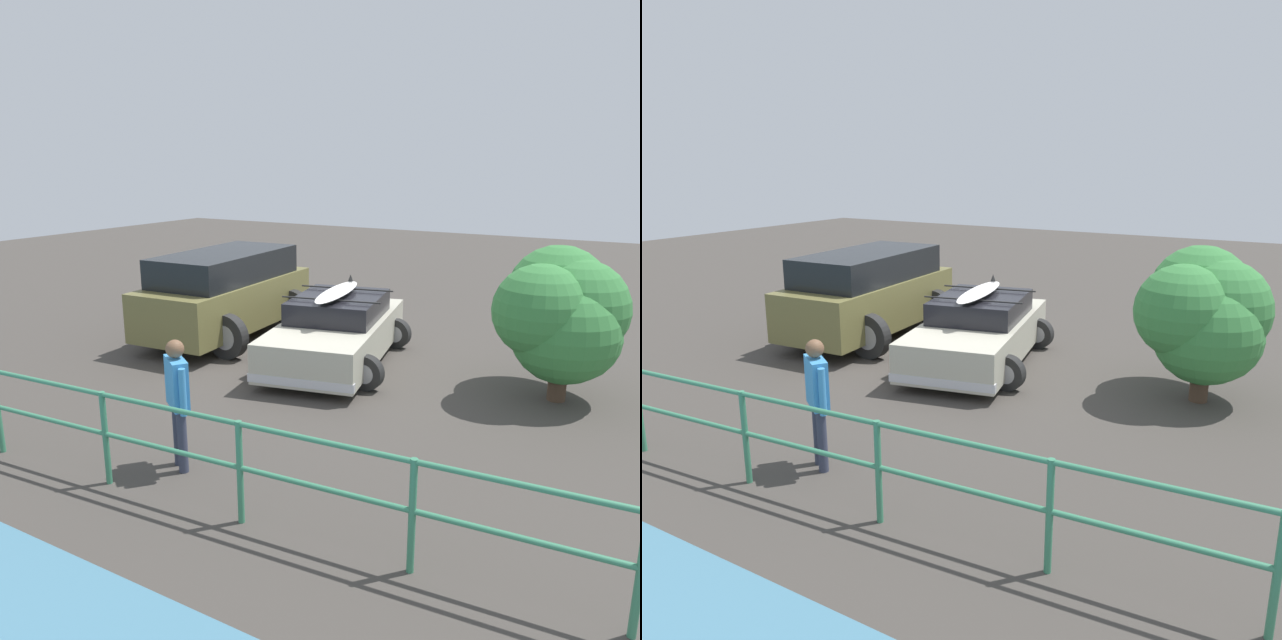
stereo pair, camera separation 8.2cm
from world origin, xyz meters
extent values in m
cube|color=#423D38|center=(0.00, 0.00, -0.01)|extent=(44.00, 44.00, 0.02)
cube|color=#B7B29E|center=(-0.23, -0.13, 0.50)|extent=(2.55, 4.34, 0.67)
cube|color=black|center=(-0.19, -0.29, 1.04)|extent=(1.91, 2.23, 0.40)
cube|color=silver|center=(-0.64, 1.82, 0.28)|extent=(1.76, 0.47, 0.14)
cube|color=silver|center=(0.19, -2.07, 0.28)|extent=(1.76, 0.47, 0.14)
cylinder|color=black|center=(-1.36, 0.92, 0.30)|extent=(0.60, 0.18, 0.60)
cylinder|color=#99999E|center=(-1.36, 0.92, 0.30)|extent=(0.33, 0.19, 0.33)
cylinder|color=black|center=(0.39, 1.29, 0.30)|extent=(0.60, 0.18, 0.60)
cylinder|color=#99999E|center=(0.39, 1.29, 0.30)|extent=(0.33, 0.19, 0.33)
cylinder|color=black|center=(-0.84, -1.54, 0.30)|extent=(0.60, 0.18, 0.60)
cylinder|color=#99999E|center=(-0.84, -1.54, 0.30)|extent=(0.33, 0.19, 0.33)
cylinder|color=black|center=(0.91, -1.17, 0.30)|extent=(0.60, 0.18, 0.60)
cylinder|color=#99999E|center=(0.91, -1.17, 0.30)|extent=(0.33, 0.19, 0.33)
cylinder|color=black|center=(-0.30, 0.24, 1.28)|extent=(1.80, 0.41, 0.03)
cylinder|color=black|center=(-0.08, -0.81, 1.28)|extent=(1.80, 0.41, 0.03)
ellipsoid|color=white|center=(-0.21, -0.19, 1.34)|extent=(0.81, 2.16, 0.09)
cone|color=black|center=(-0.06, -1.02, 1.45)|extent=(0.10, 0.10, 0.14)
cube|color=brown|center=(2.64, -0.50, 0.76)|extent=(1.99, 4.32, 0.96)
cube|color=black|center=(2.64, -0.50, 1.54)|extent=(1.80, 3.38, 0.59)
cylinder|color=black|center=(2.76, -2.72, 0.86)|extent=(0.79, 0.22, 0.78)
cylinder|color=black|center=(1.67, 0.71, 0.43)|extent=(0.87, 0.22, 0.87)
cylinder|color=#99999E|center=(1.67, 0.71, 0.43)|extent=(0.48, 0.23, 0.48)
cylinder|color=black|center=(3.46, 0.81, 0.43)|extent=(0.87, 0.22, 0.87)
cylinder|color=#99999E|center=(3.46, 0.81, 0.43)|extent=(0.48, 0.23, 0.48)
cylinder|color=black|center=(1.82, -1.82, 0.43)|extent=(0.87, 0.22, 0.87)
cylinder|color=#99999E|center=(1.82, -1.82, 0.43)|extent=(0.48, 0.23, 0.48)
cylinder|color=black|center=(3.60, -1.72, 0.43)|extent=(0.87, 0.22, 0.87)
cylinder|color=#99999E|center=(3.60, -1.72, 0.43)|extent=(0.48, 0.23, 0.48)
cylinder|color=#33384C|center=(-0.65, 4.55, 0.40)|extent=(0.12, 0.12, 0.81)
cylinder|color=#33384C|center=(-0.47, 4.42, 0.40)|extent=(0.12, 0.12, 0.81)
cube|color=#3D8ED1|center=(-0.56, 4.48, 1.11)|extent=(0.50, 0.42, 0.61)
sphere|color=brown|center=(-0.56, 4.48, 1.54)|extent=(0.22, 0.22, 0.22)
cylinder|color=#3D8ED1|center=(-0.79, 4.64, 1.09)|extent=(0.08, 0.08, 0.57)
cylinder|color=#3D8ED1|center=(-0.33, 4.33, 1.09)|extent=(0.08, 0.08, 0.57)
cylinder|color=#387F5B|center=(-5.61, 4.84, 0.57)|extent=(0.07, 0.07, 1.14)
cylinder|color=#387F5B|center=(-3.77, 4.96, 0.57)|extent=(0.07, 0.07, 1.14)
cylinder|color=#387F5B|center=(-1.93, 5.08, 0.57)|extent=(0.07, 0.07, 1.14)
cylinder|color=#387F5B|center=(-0.08, 5.20, 0.57)|extent=(0.07, 0.07, 1.14)
cylinder|color=#387F5B|center=(-1.01, 5.14, 1.12)|extent=(9.22, 0.66, 0.06)
cylinder|color=#387F5B|center=(-1.01, 5.14, 0.63)|extent=(9.22, 0.66, 0.06)
cylinder|color=#4C3828|center=(-4.17, -0.19, 0.28)|extent=(0.28, 0.28, 0.56)
sphere|color=#387F3D|center=(-4.19, -0.15, 1.13)|extent=(1.63, 1.63, 1.63)
sphere|color=#387F3D|center=(-3.85, 0.01, 1.45)|extent=(1.46, 1.46, 1.46)
sphere|color=#387F3D|center=(-4.19, -0.16, 1.12)|extent=(1.23, 1.23, 1.23)
sphere|color=#387F3D|center=(-4.30, -0.30, 1.05)|extent=(1.46, 1.46, 1.46)
sphere|color=#387F3D|center=(-4.30, -0.47, 1.44)|extent=(1.58, 1.58, 1.58)
sphere|color=#387F3D|center=(-3.96, -0.72, 1.58)|extent=(1.61, 1.61, 1.61)
camera|label=1|loc=(-5.55, 9.71, 3.69)|focal=35.00mm
camera|label=2|loc=(-5.62, 9.67, 3.69)|focal=35.00mm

